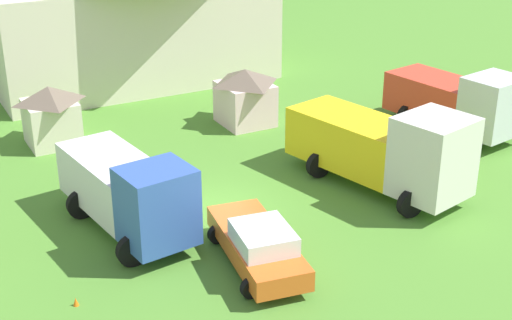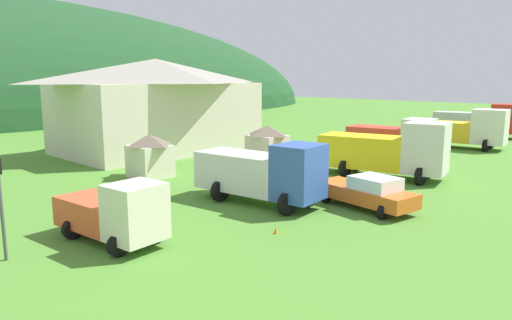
# 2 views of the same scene
# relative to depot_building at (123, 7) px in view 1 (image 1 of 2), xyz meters

# --- Properties ---
(ground_plane) EXTENTS (200.00, 200.00, 0.00)m
(ground_plane) POSITION_rel_depot_building_xyz_m (-2.74, -18.66, -4.07)
(ground_plane) COLOR #4C842D
(depot_building) EXTENTS (16.85, 10.89, 7.89)m
(depot_building) POSITION_rel_depot_building_xyz_m (0.00, 0.00, 0.00)
(depot_building) COLOR beige
(depot_building) RESTS_ON ground
(play_shed_cream) EXTENTS (2.43, 2.55, 2.78)m
(play_shed_cream) POSITION_rel_depot_building_xyz_m (-6.72, -8.98, -2.63)
(play_shed_cream) COLOR beige
(play_shed_cream) RESTS_ON ground
(play_shed_pink) EXTENTS (2.54, 2.68, 2.79)m
(play_shed_pink) POSITION_rel_depot_building_xyz_m (2.35, -10.84, -2.63)
(play_shed_pink) COLOR beige
(play_shed_pink) RESTS_ON ground
(box_truck_blue) EXTENTS (3.60, 7.06, 3.22)m
(box_truck_blue) POSITION_rel_depot_building_xyz_m (-6.38, -18.71, -2.43)
(box_truck_blue) COLOR #3356AD
(box_truck_blue) RESTS_ON ground
(flatbed_truck_yellow) EXTENTS (4.41, 8.22, 3.65)m
(flatbed_truck_yellow) POSITION_rel_depot_building_xyz_m (3.77, -20.11, -2.26)
(flatbed_truck_yellow) COLOR silver
(flatbed_truck_yellow) RESTS_ON ground
(tow_truck_silver) EXTENTS (3.92, 6.85, 3.24)m
(tow_truck_silver) POSITION_rel_depot_building_xyz_m (10.60, -16.82, -2.41)
(tow_truck_silver) COLOR silver
(tow_truck_silver) RESTS_ON ground
(service_pickup_orange) EXTENTS (2.84, 5.47, 1.66)m
(service_pickup_orange) POSITION_rel_depot_building_xyz_m (-3.50, -22.92, -3.24)
(service_pickup_orange) COLOR orange
(service_pickup_orange) RESTS_ON ground
(traffic_cone_near_pickup) EXTENTS (0.36, 0.36, 0.53)m
(traffic_cone_near_pickup) POSITION_rel_depot_building_xyz_m (-9.43, -22.28, -4.07)
(traffic_cone_near_pickup) COLOR orange
(traffic_cone_near_pickup) RESTS_ON ground
(traffic_cone_mid_row) EXTENTS (0.36, 0.36, 0.54)m
(traffic_cone_mid_row) POSITION_rel_depot_building_xyz_m (5.22, -17.57, -4.07)
(traffic_cone_mid_row) COLOR orange
(traffic_cone_mid_row) RESTS_ON ground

